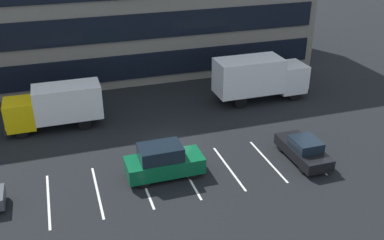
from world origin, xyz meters
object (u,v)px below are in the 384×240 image
(box_truck_yellow, at_px, (56,105))
(sedan_black, at_px, (304,150))
(box_truck_white, at_px, (259,76))
(suv_forest, at_px, (163,161))

(box_truck_yellow, xyz_separation_m, sedan_black, (15.19, -9.96, -1.10))
(box_truck_white, bearing_deg, box_truck_yellow, -179.61)
(sedan_black, bearing_deg, suv_forest, 173.65)
(suv_forest, relative_size, sedan_black, 1.06)
(box_truck_white, relative_size, box_truck_yellow, 1.14)
(box_truck_white, bearing_deg, suv_forest, -140.20)
(box_truck_white, xyz_separation_m, box_truck_yellow, (-16.77, -0.11, -0.27))
(box_truck_white, height_order, sedan_black, box_truck_white)
(suv_forest, bearing_deg, box_truck_white, 39.80)
(box_truck_white, xyz_separation_m, sedan_black, (-1.58, -10.07, -1.36))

